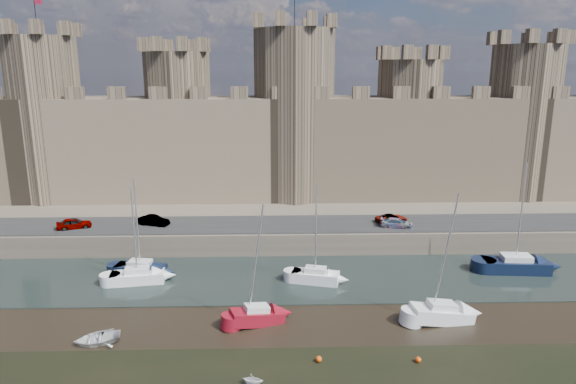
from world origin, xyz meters
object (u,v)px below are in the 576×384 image
(sailboat_0, at_px, (137,276))
(sailboat_1, at_px, (140,269))
(car_3, at_px, (392,218))
(sailboat_2, at_px, (315,275))
(car_2, at_px, (397,223))
(sailboat_3, at_px, (515,264))
(car_1, at_px, (153,221))
(sailboat_4, at_px, (257,315))
(sailboat_5, at_px, (441,313))
(car_0, at_px, (74,224))

(sailboat_0, xyz_separation_m, sailboat_1, (-0.14, 1.72, 0.04))
(car_3, relative_size, sailboat_2, 0.39)
(car_2, bearing_deg, sailboat_3, -113.75)
(car_1, xyz_separation_m, sailboat_4, (12.62, -19.21, -2.36))
(car_2, bearing_deg, sailboat_2, 144.65)
(car_1, bearing_deg, sailboat_2, -102.88)
(car_1, distance_m, sailboat_1, 9.35)
(sailboat_3, xyz_separation_m, sailboat_4, (-26.22, -10.14, -0.11))
(sailboat_2, height_order, sailboat_5, sailboat_5)
(car_1, xyz_separation_m, sailboat_1, (0.58, -9.04, -2.32))
(car_1, xyz_separation_m, sailboat_2, (18.06, -11.23, -2.32))
(sailboat_5, bearing_deg, car_3, 82.49)
(sailboat_2, bearing_deg, sailboat_0, -167.00)
(sailboat_1, xyz_separation_m, sailboat_3, (38.26, -0.04, 0.06))
(sailboat_2, xyz_separation_m, sailboat_4, (-5.44, -7.98, -0.04))
(car_3, xyz_separation_m, sailboat_0, (-27.33, -11.08, -2.28))
(car_3, distance_m, sailboat_5, 19.75)
(car_2, bearing_deg, sailboat_5, -169.91)
(sailboat_4, bearing_deg, car_3, 32.88)
(sailboat_1, distance_m, sailboat_2, 17.62)
(car_3, xyz_separation_m, sailboat_4, (-15.42, -19.53, -2.29))
(car_3, bearing_deg, sailboat_5, 162.04)
(car_3, relative_size, sailboat_5, 0.35)
(car_0, height_order, sailboat_4, sailboat_4)
(sailboat_4, bearing_deg, sailboat_2, 36.89)
(sailboat_2, bearing_deg, car_1, 162.70)
(car_2, bearing_deg, car_1, 98.04)
(car_0, xyz_separation_m, sailboat_5, (36.66, -18.29, -2.36))
(car_3, distance_m, sailboat_3, 14.48)
(sailboat_0, height_order, sailboat_2, sailboat_2)
(car_1, height_order, sailboat_5, sailboat_5)
(sailboat_1, bearing_deg, sailboat_3, 9.36)
(sailboat_2, bearing_deg, sailboat_5, -24.91)
(sailboat_0, height_order, sailboat_4, sailboat_4)
(car_0, bearing_deg, car_3, -106.97)
(sailboat_1, relative_size, sailboat_3, 0.89)
(sailboat_0, xyz_separation_m, sailboat_5, (27.14, -8.54, 0.02))
(car_1, distance_m, sailboat_5, 33.97)
(car_0, relative_size, sailboat_0, 0.40)
(car_2, height_order, sailboat_2, sailboat_2)
(sailboat_3, bearing_deg, car_1, 171.65)
(sailboat_4, height_order, sailboat_5, sailboat_5)
(sailboat_3, distance_m, sailboat_5, 15.00)
(sailboat_2, bearing_deg, car_3, 63.73)
(car_2, xyz_separation_m, car_3, (-0.20, 1.95, -0.02))
(sailboat_1, xyz_separation_m, sailboat_2, (17.48, -2.19, -0.00))
(sailboat_3, relative_size, sailboat_4, 1.11)
(car_3, distance_m, sailboat_0, 29.57)
(car_2, distance_m, sailboat_2, 14.17)
(sailboat_1, height_order, sailboat_2, sailboat_1)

